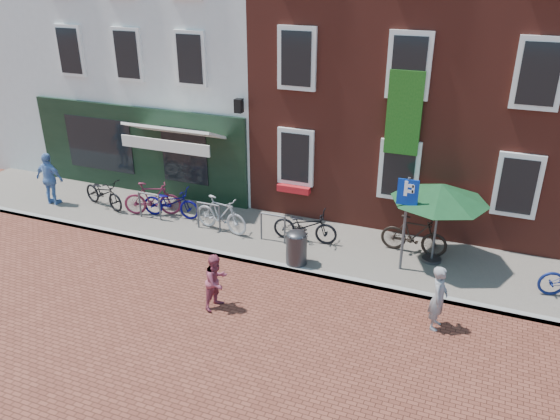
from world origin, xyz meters
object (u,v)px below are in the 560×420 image
at_px(bicycle_2, 171,202).
at_px(parasol, 441,189).
at_px(boy, 216,281).
at_px(woman, 439,298).
at_px(bicycle_4, 305,225).
at_px(litter_bin, 297,246).
at_px(bicycle_1, 152,199).
at_px(bicycle_0, 103,193).
at_px(parking_sign, 406,208).
at_px(bicycle_5, 414,235).
at_px(bicycle_3, 221,214).
at_px(cafe_person, 50,179).

bearing_deg(bicycle_2, parasol, -95.15).
bearing_deg(bicycle_2, boy, -142.66).
xyz_separation_m(woman, boy, (-4.70, -1.06, -0.07)).
bearing_deg(bicycle_4, boy, 162.30).
relative_size(litter_bin, boy, 0.75).
distance_m(woman, bicycle_1, 9.08).
distance_m(bicycle_0, bicycle_4, 6.66).
relative_size(parking_sign, woman, 1.68).
height_order(parasol, bicycle_5, parasol).
height_order(parasol, bicycle_0, parasol).
height_order(bicycle_1, bicycle_4, bicycle_1).
relative_size(bicycle_1, bicycle_5, 1.00).
bearing_deg(bicycle_0, bicycle_3, -76.09).
bearing_deg(bicycle_5, parasol, -113.41).
xyz_separation_m(cafe_person, bicycle_3, (5.92, 0.24, -0.32)).
relative_size(boy, bicycle_2, 0.74).
xyz_separation_m(bicycle_2, bicycle_3, (1.85, -0.30, 0.05)).
xyz_separation_m(parasol, bicycle_2, (-7.71, -0.18, -1.53)).
height_order(litter_bin, bicycle_3, bicycle_3).
height_order(litter_bin, parasol, parasol).
relative_size(parasol, cafe_person, 1.43).
distance_m(parasol, bicycle_2, 7.86).
relative_size(cafe_person, bicycle_4, 0.94).
bearing_deg(boy, bicycle_3, 40.61).
distance_m(parasol, bicycle_3, 6.06).
distance_m(parasol, cafe_person, 11.85).
distance_m(parking_sign, parasol, 1.05).
bearing_deg(bicycle_1, bicycle_2, -104.54).
bearing_deg(woman, cafe_person, 86.20).
relative_size(boy, bicycle_0, 0.74).
bearing_deg(bicycle_0, parking_sign, -76.30).
bearing_deg(bicycle_2, bicycle_1, 89.81).
xyz_separation_m(parking_sign, cafe_person, (-11.09, -0.00, -0.84)).
bearing_deg(bicycle_0, litter_bin, -82.97).
bearing_deg(parasol, bicycle_4, -177.14).
height_order(litter_bin, bicycle_1, bicycle_1).
bearing_deg(boy, bicycle_0, 74.10).
distance_m(cafe_person, bicycle_2, 4.12).
height_order(bicycle_2, bicycle_3, bicycle_3).
relative_size(cafe_person, bicycle_0, 0.94).
height_order(cafe_person, bicycle_4, cafe_person).
relative_size(bicycle_2, bicycle_5, 1.03).
distance_m(woman, bicycle_3, 6.67).
height_order(bicycle_0, bicycle_3, bicycle_3).
relative_size(parasol, woman, 1.64).
bearing_deg(parking_sign, cafe_person, -180.00).
bearing_deg(bicycle_4, parking_sign, -105.76).
bearing_deg(bicycle_3, litter_bin, -99.88).
xyz_separation_m(woman, bicycle_0, (-10.52, 2.38, -0.16)).
xyz_separation_m(boy, bicycle_3, (-1.59, 3.28, -0.04)).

